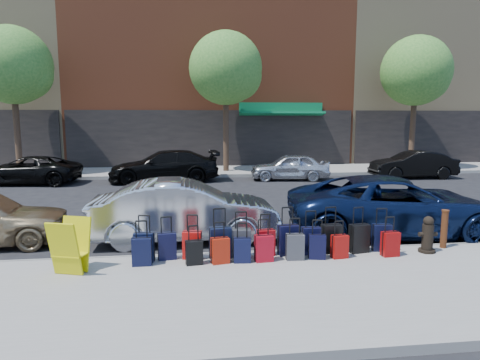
{
  "coord_description": "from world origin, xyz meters",
  "views": [
    {
      "loc": [
        -1.55,
        -13.22,
        3.0
      ],
      "look_at": [
        -0.1,
        -1.5,
        1.26
      ],
      "focal_mm": 32.0,
      "sensor_mm": 36.0,
      "label": 1
    }
  ],
  "objects": [
    {
      "name": "ground",
      "position": [
        0.0,
        0.0,
        0.0
      ],
      "size": [
        120.0,
        120.0,
        0.0
      ],
      "primitive_type": "plane",
      "color": "black",
      "rests_on": "ground"
    },
    {
      "name": "sidewalk_near",
      "position": [
        0.0,
        -6.5,
        0.07
      ],
      "size": [
        60.0,
        4.0,
        0.15
      ],
      "primitive_type": "cube",
      "color": "gray",
      "rests_on": "ground"
    },
    {
      "name": "sidewalk_far",
      "position": [
        0.0,
        10.0,
        0.07
      ],
      "size": [
        60.0,
        4.0,
        0.15
      ],
      "primitive_type": "cube",
      "color": "gray",
      "rests_on": "ground"
    },
    {
      "name": "curb_near",
      "position": [
        0.0,
        -4.48,
        0.07
      ],
      "size": [
        60.0,
        0.08,
        0.15
      ],
      "primitive_type": "cube",
      "color": "gray",
      "rests_on": "ground"
    },
    {
      "name": "curb_far",
      "position": [
        0.0,
        7.98,
        0.07
      ],
      "size": [
        60.0,
        0.08,
        0.15
      ],
      "primitive_type": "cube",
      "color": "gray",
      "rests_on": "ground"
    },
    {
      "name": "building_center",
      "position": [
        0.0,
        17.99,
        9.98
      ],
      "size": [
        17.0,
        12.85,
        20.0
      ],
      "color": "brown",
      "rests_on": "ground"
    },
    {
      "name": "building_right",
      "position": [
        16.0,
        17.99,
        8.98
      ],
      "size": [
        15.0,
        12.12,
        18.0
      ],
      "color": "tan",
      "rests_on": "ground"
    },
    {
      "name": "tree_left",
      "position": [
        -9.86,
        9.5,
        5.41
      ],
      "size": [
        3.8,
        3.8,
        7.27
      ],
      "color": "black",
      "rests_on": "sidewalk_far"
    },
    {
      "name": "tree_center",
      "position": [
        0.64,
        9.5,
        5.41
      ],
      "size": [
        3.8,
        3.8,
        7.27
      ],
      "color": "black",
      "rests_on": "sidewalk_far"
    },
    {
      "name": "tree_right",
      "position": [
        11.14,
        9.5,
        5.41
      ],
      "size": [
        3.8,
        3.8,
        7.27
      ],
      "color": "black",
      "rests_on": "sidewalk_far"
    },
    {
      "name": "suitcase_front_0",
      "position": [
        -2.44,
        -4.84,
        0.44
      ],
      "size": [
        0.41,
        0.26,
        0.94
      ],
      "rotation": [
        0.0,
        0.0,
        -0.13
      ],
      "color": "black",
      "rests_on": "sidewalk_near"
    },
    {
      "name": "suitcase_front_1",
      "position": [
        -1.99,
        -4.77,
        0.42
      ],
      "size": [
        0.39,
        0.25,
        0.87
      ],
      "rotation": [
        0.0,
        0.0,
        0.16
      ],
      "color": "black",
      "rests_on": "sidewalk_near"
    },
    {
      "name": "suitcase_front_2",
      "position": [
        -1.49,
        -4.79,
        0.43
      ],
      "size": [
        0.41,
        0.27,
        0.9
      ],
      "rotation": [
        0.0,
        0.0,
        -0.19
      ],
      "color": "#B50E0B",
      "rests_on": "sidewalk_near"
    },
    {
      "name": "suitcase_front_3",
      "position": [
        -0.92,
        -4.85,
        0.47
      ],
      "size": [
        0.45,
        0.29,
        1.03
      ],
      "rotation": [
        0.0,
        0.0,
        0.13
      ],
      "color": "black",
      "rests_on": "sidewalk_near"
    },
    {
      "name": "suitcase_front_4",
      "position": [
        -0.5,
        -4.83,
        0.45
      ],
      "size": [
        0.42,
        0.26,
        0.95
      ],
      "rotation": [
        0.0,
        0.0,
        -0.13
      ],
      "color": "#38383D",
      "rests_on": "sidewalk_near"
    },
    {
      "name": "suitcase_front_5",
      "position": [
        0.03,
        -4.77,
        0.42
      ],
      "size": [
        0.38,
        0.23,
        0.87
      ],
      "rotation": [
        0.0,
        0.0,
        0.1
      ],
      "color": "maroon",
      "rests_on": "sidewalk_near"
    },
    {
      "name": "suitcase_front_6",
      "position": [
        0.5,
        -4.77,
        0.46
      ],
      "size": [
        0.44,
        0.28,
        1.0
      ],
      "rotation": [
        0.0,
        0.0,
        0.12
      ],
      "color": "black",
      "rests_on": "sidewalk_near"
    },
    {
      "name": "suitcase_front_7",
      "position": [
        0.99,
        -4.8,
        0.44
      ],
      "size": [
        0.38,
        0.22,
        0.92
      ],
      "rotation": [
        0.0,
        0.0,
        0.02
      ],
      "color": "black",
      "rests_on": "sidewalk_near"
    },
    {
      "name": "suitcase_front_8",
      "position": [
        1.43,
        -4.78,
        0.46
      ],
      "size": [
        0.43,
        0.26,
        0.98
      ],
      "rotation": [
        0.0,
        0.0,
        0.1
      ],
      "color": "black",
      "rests_on": "sidewalk_near"
    },
    {
      "name": "suitcase_front_9",
      "position": [
        2.03,
        -4.82,
        0.45
      ],
      "size": [
        0.44,
        0.29,
        0.97
      ],
      "rotation": [
        0.0,
        0.0,
        0.18
      ],
      "color": "black",
      "rests_on": "sidewalk_near"
    },
    {
      "name": "suitcase_front_10",
      "position": [
        2.56,
        -4.77,
        0.44
      ],
      "size": [
        0.4,
        0.25,
        0.92
      ],
      "rotation": [
        0.0,
        0.0,
        -0.11
      ],
      "color": "black",
      "rests_on": "sidewalk_near"
    },
    {
      "name": "suitcase_back_0",
      "position": [
        -2.46,
        -5.07,
        0.42
      ],
      "size": [
        0.37,
        0.22,
        0.88
      ],
      "rotation": [
        0.0,
        0.0,
        0.01
      ],
      "color": "black",
      "rests_on": "sidewalk_near"
    },
    {
      "name": "suitcase_back_2",
      "position": [
        -1.46,
        -5.15,
        0.39
      ],
      "size": [
        0.35,
        0.23,
        0.77
      ],
      "rotation": [
        0.0,
        0.0,
        0.14
      ],
      "color": "black",
      "rests_on": "sidewalk_near"
    },
    {
      "name": "suitcase_back_3",
      "position": [
        -0.95,
        -5.15,
        0.41
      ],
      "size": [
        0.38,
        0.26,
        0.82
      ],
      "rotation": [
        0.0,
        0.0,
        0.2
      ],
      "color": "#A21C0A",
      "rests_on": "sidewalk_near"
    },
    {
      "name": "suitcase_back_4",
      "position": [
        -0.51,
        -5.14,
        0.4
      ],
      "size": [
        0.35,
        0.22,
        0.79
      ],
      "rotation": [
        0.0,
        0.0,
        -0.08
      ],
      "color": "black",
      "rests_on": "sidewalk_near"
    },
    {
      "name": "suitcase_back_5",
      "position": [
        -0.07,
        -5.14,
        0.42
      ],
      "size": [
        0.38,
        0.24,
        0.85
      ],
      "rotation": [
        0.0,
        0.0,
        0.1
      ],
      "color": "maroon",
      "rests_on": "sidewalk_near"
    },
    {
      "name": "suitcase_back_6",
      "position": [
        0.57,
        -5.11,
        0.41
      ],
      "size": [
        0.37,
        0.23,
        0.85
      ],
      "rotation": [
        0.0,
        0.0,
        -0.06
      ],
      "color": "#37373C",
      "rests_on": "sidewalk_near"
    },
    {
      "name": "suitcase_back_7",
      "position": [
        1.02,
        -5.11,
        0.4
      ],
      "size": [
        0.37,
        0.25,
        0.8
      ],
      "rotation": [
        0.0,
        0.0,
        -0.19
      ],
      "color": "black",
      "rests_on": "sidewalk_near"
    },
    {
      "name": "suitcase_back_8",
      "position": [
        1.49,
        -5.13,
        0.39
      ],
      "size": [
        0.34,
        0.23,
        0.77
      ],
      "rotation": [
        0.0,
        0.0,
        0.14
      ],
      "color": "#9A0D09",
      "rests_on": "sidewalk_near"
    },
    {
      "name": "suitcase_back_10",
      "position": [
        2.57,
        -5.14,
        0.41
      ],
      "size": [
        0.36,
        0.23,
        0.82
      ],
      "rotation": [
        0.0,
        0.0,
        0.1
      ],
      "color": "maroon",
      "rests_on": "sidewalk_near"
    },
    {
      "name": "fire_hydrant",
      "position": [
        3.48,
        -4.98,
        0.51
      ],
      "size": [
        0.39,
        0.35,
        0.78
      ],
      "rotation": [
        0.0,
        0.0,
        -0.06
      ],
      "color": "black",
      "rests_on": "sidewalk_near"
    },
    {
      "name": "bollard",
      "position": [
        4.01,
        -4.74,
        0.59
      ],
      "size": [
        0.16,
        0.16,
        0.85
      ],
      "color": "#38190C",
      "rests_on": "sidewalk_near"
    },
    {
      "name": "display_rack",
      "position": [
        -3.71,
        -5.35,
        0.65
      ],
      "size": [
        0.72,
        0.76,
        1.0
      ],
      "rotation": [
        0.0,
        0.0,
        -0.31
      ],
      "color": "#D4CD0B",
      "rests_on": "sidewalk_near"
    },
    {
      "name": "car_near_1",
      "position": [
        -1.63,
        -2.98,
        0.74
      ],
      "size": [
        4.53,
        1.63,
        1.49
      ],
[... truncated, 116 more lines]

